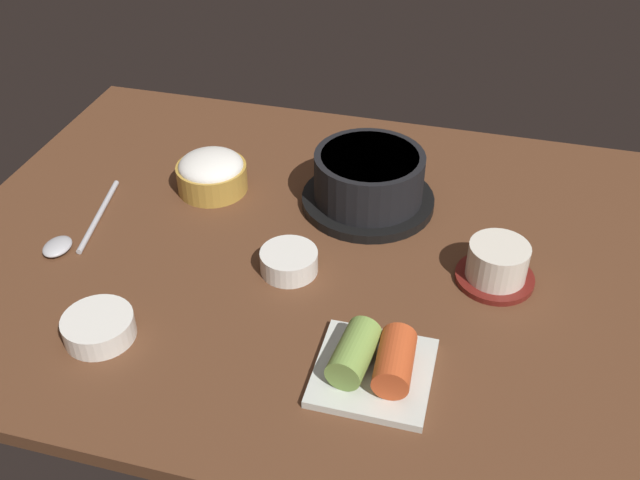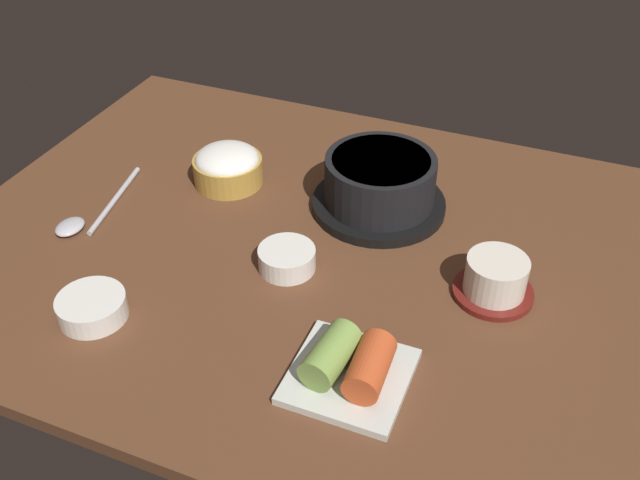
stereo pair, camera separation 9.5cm
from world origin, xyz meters
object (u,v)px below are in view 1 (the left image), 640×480
at_px(side_bowl_near, 99,326).
at_px(kimchi_plate, 374,363).
at_px(stone_pot, 369,181).
at_px(spoon, 72,235).
at_px(rice_bowl, 212,172).
at_px(banchan_cup_center, 289,261).
at_px(tea_cup_with_saucer, 497,264).

bearing_deg(side_bowl_near, kimchi_plate, 3.97).
distance_m(stone_pot, side_bowl_near, 0.43).
bearing_deg(spoon, side_bowl_near, -50.94).
bearing_deg(side_bowl_near, rice_bowl, 87.84).
bearing_deg(spoon, kimchi_plate, -16.86).
relative_size(banchan_cup_center, side_bowl_near, 0.90).
bearing_deg(stone_pot, rice_bowl, -175.11).
bearing_deg(stone_pot, side_bowl_near, -125.58).
bearing_deg(kimchi_plate, side_bowl_near, -176.03).
bearing_deg(spoon, tea_cup_with_saucer, 6.21).
height_order(banchan_cup_center, kimchi_plate, kimchi_plate).
height_order(rice_bowl, spoon, rice_bowl).
bearing_deg(side_bowl_near, tea_cup_with_saucer, 26.67).
height_order(side_bowl_near, spoon, side_bowl_near).
distance_m(kimchi_plate, side_bowl_near, 0.32).
bearing_deg(banchan_cup_center, tea_cup_with_saucer, 10.70).
height_order(stone_pot, tea_cup_with_saucer, stone_pot).
distance_m(rice_bowl, side_bowl_near, 0.33).
bearing_deg(spoon, rice_bowl, 49.69).
distance_m(rice_bowl, tea_cup_with_saucer, 0.44).
xyz_separation_m(banchan_cup_center, kimchi_plate, (0.14, -0.15, 0.00)).
bearing_deg(tea_cup_with_saucer, kimchi_plate, -120.73).
height_order(stone_pot, banchan_cup_center, stone_pot).
xyz_separation_m(kimchi_plate, side_bowl_near, (-0.32, -0.02, -0.00)).
xyz_separation_m(tea_cup_with_saucer, kimchi_plate, (-0.12, -0.20, -0.01)).
xyz_separation_m(stone_pot, kimchi_plate, (0.07, -0.32, -0.02)).
xyz_separation_m(stone_pot, tea_cup_with_saucer, (0.19, -0.13, -0.01)).
relative_size(tea_cup_with_saucer, kimchi_plate, 0.79).
bearing_deg(rice_bowl, kimchi_plate, -44.41).
relative_size(stone_pot, kimchi_plate, 1.51).
distance_m(stone_pot, spoon, 0.42).
bearing_deg(kimchi_plate, stone_pot, 102.97).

